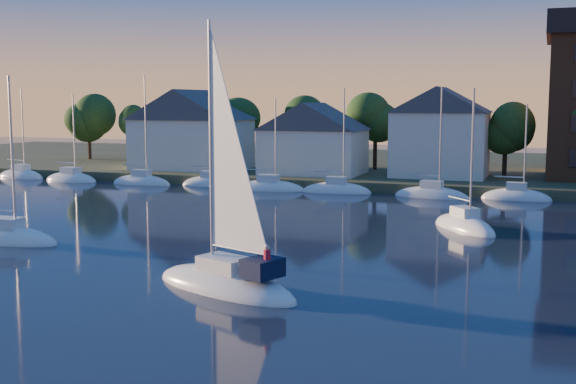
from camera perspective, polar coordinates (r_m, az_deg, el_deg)
The scene contains 11 objects.
ground at distance 30.07m, azimuth -21.62°, elevation -11.28°, with size 260.00×260.00×0.00m, color black.
shoreline_land at distance 98.52m, azimuth 8.57°, elevation 1.74°, with size 160.00×50.00×2.00m, color #323C23.
wooden_dock at distance 76.23m, azimuth 5.15°, elevation 0.20°, with size 120.00×3.00×1.00m, color brown.
clubhouse_west at distance 89.33m, azimuth -7.62°, elevation 5.01°, with size 13.65×9.45×9.64m.
clubhouse_centre at distance 82.25m, azimuth 2.03°, elevation 4.33°, with size 11.55×8.40×8.08m.
clubhouse_east at distance 81.02m, azimuth 11.97°, elevation 4.75°, with size 10.50×8.40×9.80m.
tree_line at distance 85.95m, azimuth 8.39°, elevation 5.74°, with size 93.40×5.40×8.90m.
moored_fleet at distance 77.36m, azimuth -4.04°, elevation 0.39°, with size 63.50×2.40×12.05m.
hero_sailboat at distance 35.91m, azimuth -4.84°, elevation -6.81°, with size 9.60×6.12×14.26m.
drifting_sailboat_left at distance 51.20m, azimuth -21.35°, elevation -3.62°, with size 7.83×2.82×12.00m.
drifting_sailboat_right at distance 53.95m, azimuth 13.76°, elevation -2.79°, with size 6.26×7.02×11.29m.
Camera 1 is at (19.23, -21.17, 9.29)m, focal length 45.00 mm.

